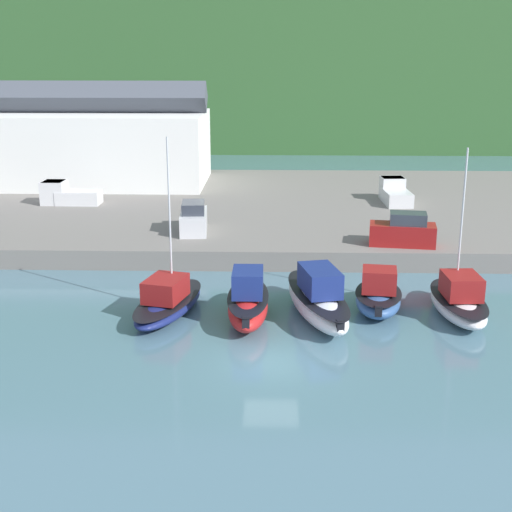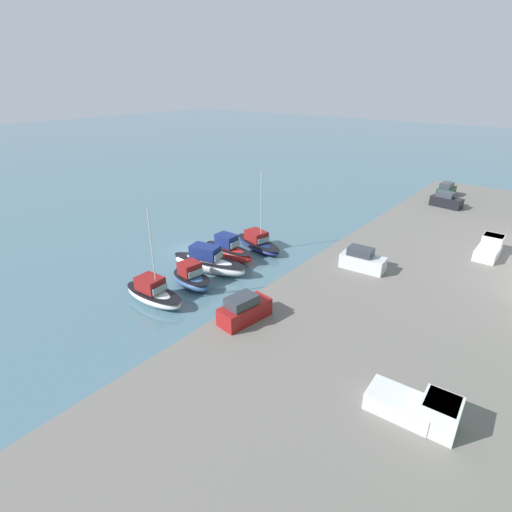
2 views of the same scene
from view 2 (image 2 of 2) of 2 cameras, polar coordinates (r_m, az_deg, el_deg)
ground_plane at (r=46.78m, az=-9.60°, el=0.73°), size 320.00×320.00×0.00m
quay_promenade at (r=33.46m, az=27.53°, el=-10.96°), size 96.04×31.66×1.29m
moored_boat_0 at (r=46.40m, az=0.26°, el=1.92°), size 4.17×7.55×9.32m
moored_boat_1 at (r=43.76m, az=-3.95°, el=0.82°), size 2.15×6.43×2.82m
moored_boat_2 at (r=41.11m, az=-6.80°, el=-0.92°), size 4.12×8.69×2.82m
moored_boat_3 at (r=38.52m, az=-9.21°, el=-3.13°), size 3.06×5.11×2.46m
moored_boat_4 at (r=36.65m, az=-14.49°, el=-5.19°), size 2.75×6.65×8.80m
parked_car_0 at (r=39.88m, az=14.94°, el=-0.59°), size 2.13×4.33×2.16m
parked_car_1 at (r=63.72m, az=25.53°, el=7.16°), size 2.33×4.40×2.16m
parked_car_2 at (r=30.65m, az=-1.71°, el=-7.68°), size 4.41×2.38×2.16m
parked_car_3 at (r=69.72m, az=25.53°, el=8.47°), size 4.29×2.01×2.16m
pickup_truck_0 at (r=48.33m, az=30.41°, el=1.06°), size 4.74×2.04×1.90m
pickup_truck_1 at (r=24.62m, az=22.36°, el=-19.50°), size 2.20×4.82×1.90m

